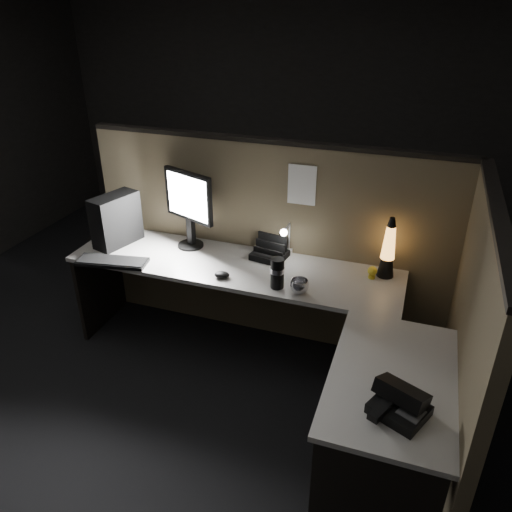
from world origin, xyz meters
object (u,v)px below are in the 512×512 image
(lava_lamp, at_px, (388,252))
(desk_phone, at_px, (399,403))
(pc_tower, at_px, (116,220))
(keyboard, at_px, (112,262))
(monitor, at_px, (189,202))

(lava_lamp, xyz_separation_m, desk_phone, (0.19, -1.21, -0.12))
(pc_tower, height_order, desk_phone, pc_tower)
(desk_phone, bearing_deg, keyboard, -176.26)
(keyboard, bearing_deg, lava_lamp, 3.61)
(monitor, xyz_separation_m, desk_phone, (1.59, -1.20, -0.29))
(lava_lamp, relative_size, desk_phone, 1.43)
(monitor, height_order, keyboard, monitor)
(lava_lamp, bearing_deg, desk_phone, -81.13)
(lava_lamp, distance_m, desk_phone, 1.23)
(pc_tower, relative_size, monitor, 0.67)
(keyboard, xyz_separation_m, lava_lamp, (1.79, 0.45, 0.16))
(pc_tower, xyz_separation_m, keyboard, (0.13, -0.29, -0.18))
(pc_tower, bearing_deg, keyboard, -49.45)
(pc_tower, xyz_separation_m, lava_lamp, (1.92, 0.16, -0.02))
(pc_tower, bearing_deg, lava_lamp, 20.87)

